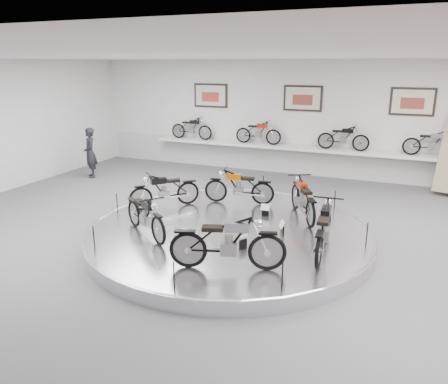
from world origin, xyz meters
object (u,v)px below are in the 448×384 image
at_px(shelf, 299,148).
at_px(bike_f, 324,229).
at_px(bike_b, 239,186).
at_px(bike_e, 227,242).
at_px(bike_c, 165,190).
at_px(bike_a, 303,198).
at_px(bike_d, 145,215).
at_px(visitor, 90,153).
at_px(display_platform, 229,234).

height_order(shelf, bike_f, bike_f).
relative_size(bike_b, bike_e, 0.88).
bearing_deg(bike_f, shelf, 13.82).
relative_size(bike_c, bike_f, 0.90).
xyz_separation_m(shelf, bike_a, (1.36, -5.09, -0.21)).
bearing_deg(bike_f, bike_d, 94.79).
height_order(shelf, bike_c, bike_c).
xyz_separation_m(bike_e, bike_f, (1.45, 1.36, -0.01)).
distance_m(bike_a, bike_f, 2.05).
height_order(shelf, bike_b, bike_b).
relative_size(bike_e, bike_f, 1.02).
distance_m(shelf, visitor, 7.28).
relative_size(bike_e, visitor, 1.02).
relative_size(bike_d, bike_e, 0.89).
xyz_separation_m(bike_c, visitor, (-4.57, 2.70, 0.11)).
bearing_deg(bike_f, bike_e, 129.30).
bearing_deg(bike_c, shelf, -157.08).
xyz_separation_m(bike_d, bike_e, (2.23, -0.80, 0.06)).
bearing_deg(visitor, bike_a, 26.74).
xyz_separation_m(bike_e, visitor, (-7.39, 5.32, 0.05)).
height_order(bike_a, bike_d, bike_a).
relative_size(shelf, bike_a, 6.64).
height_order(shelf, bike_e, bike_e).
bearing_deg(bike_c, bike_b, 166.02).
relative_size(display_platform, bike_f, 3.68).
bearing_deg(shelf, bike_f, -72.41).
distance_m(bike_a, bike_d, 3.73).
height_order(bike_c, bike_d, bike_d).
bearing_deg(display_platform, bike_f, -14.07).
distance_m(bike_c, bike_e, 3.85).
distance_m(shelf, bike_c, 6.06).
xyz_separation_m(bike_a, bike_d, (-2.84, -2.42, -0.02)).
xyz_separation_m(display_platform, visitor, (-6.64, 3.41, 0.72)).
bearing_deg(display_platform, shelf, 90.00).
distance_m(bike_d, bike_f, 3.72).
height_order(shelf, visitor, visitor).
relative_size(display_platform, bike_c, 4.07).
height_order(shelf, bike_d, bike_d).
xyz_separation_m(bike_a, visitor, (-8.00, 2.10, 0.08)).
xyz_separation_m(display_platform, bike_d, (-1.48, -1.11, 0.62)).
height_order(bike_a, bike_c, bike_a).
distance_m(shelf, bike_f, 7.30).
distance_m(bike_b, bike_c, 1.94).
distance_m(shelf, bike_b, 4.66).
distance_m(bike_e, bike_f, 1.99).
xyz_separation_m(shelf, bike_b, (-0.44, -4.63, -0.24)).
relative_size(shelf, bike_b, 7.00).
distance_m(display_platform, bike_c, 2.27).
xyz_separation_m(shelf, bike_c, (-2.07, -5.70, -0.24)).
relative_size(display_platform, visitor, 3.68).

